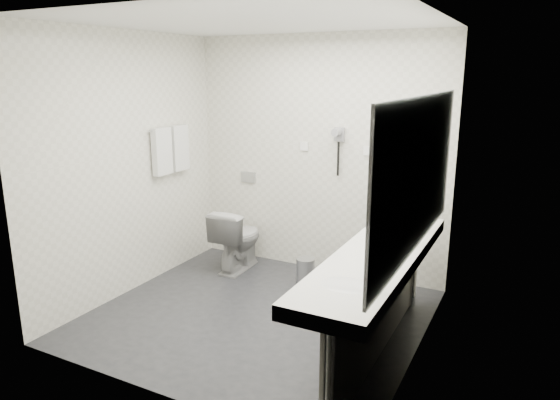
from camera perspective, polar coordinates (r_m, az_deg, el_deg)
The scene contains 32 objects.
floor at distance 4.68m, azimuth -2.54°, elevation -12.77°, with size 2.80×2.80×0.00m, color #27282D.
ceiling at distance 4.19m, azimuth -2.93°, elevation 19.39°, with size 2.80×2.80×0.00m, color white.
wall_back at distance 5.40m, azimuth 4.22°, elevation 4.89°, with size 2.80×2.80×0.00m, color white.
wall_front at distance 3.23m, azimuth -14.35°, elevation -1.84°, with size 2.80×2.80×0.00m, color white.
wall_left at distance 5.10m, azimuth -16.51°, elevation 3.78°, with size 2.60×2.60×0.00m, color white.
wall_right at distance 3.77m, azimuth 16.01°, elevation 0.31°, with size 2.60×2.60×0.00m, color white.
vanity_counter at distance 3.78m, azimuth 10.82°, elevation -6.51°, with size 0.55×2.20×0.10m, color white.
vanity_panel at distance 3.94m, azimuth 10.88°, elevation -12.36°, with size 0.03×2.15×0.75m, color gray.
vanity_post_near at distance 3.08m, azimuth 5.46°, elevation -20.40°, with size 0.06×0.06×0.75m, color silver.
vanity_post_far at distance 4.86m, azimuth 14.81°, elevation -7.34°, with size 0.06×0.06×0.75m, color silver.
mirror at distance 3.54m, azimuth 15.33°, elevation 2.80°, with size 0.02×2.20×1.05m, color #B2BCC6.
basin_near at distance 3.19m, azimuth 7.40°, elevation -9.66°, with size 0.40×0.31×0.05m, color white.
basin_far at distance 4.36m, azimuth 13.33°, elevation -3.33°, with size 0.40×0.31×0.05m, color white.
faucet_near at distance 3.10m, azimuth 10.87°, elevation -8.72°, with size 0.04×0.04×0.15m, color silver.
faucet_far at distance 4.30m, azimuth 15.91°, elevation -2.51°, with size 0.04×0.04×0.15m, color silver.
soap_bottle_a at distance 3.84m, azimuth 10.94°, elevation -4.53°, with size 0.05×0.05×0.11m, color beige.
soap_bottle_b at distance 3.83m, azimuth 12.55°, elevation -4.71°, with size 0.08×0.08×0.10m, color beige.
soap_bottle_c at distance 3.69m, azimuth 11.04°, elevation -5.30°, with size 0.04×0.04×0.11m, color beige.
glass_left at distance 3.92m, azimuth 13.66°, elevation -4.36°, with size 0.05×0.05×0.10m, color silver.
glass_right at distance 3.97m, azimuth 14.72°, elevation -4.03°, with size 0.06×0.06×0.12m, color silver.
toilet at distance 5.60m, azimuth -4.76°, elevation -4.33°, with size 0.39×0.68×0.69m, color white.
flush_plate at distance 5.83m, azimuth -3.59°, elevation 2.58°, with size 0.18×0.02×0.12m, color #B2B5BA.
pedal_bin at distance 5.25m, azimuth 2.87°, elevation -8.07°, with size 0.19×0.19×0.26m, color #B2B5BA.
bin_lid at distance 5.20m, azimuth 2.89°, elevation -6.65°, with size 0.19×0.19×0.01m, color #B2B5BA.
towel_rail at distance 5.43m, azimuth -12.32°, elevation 7.84°, with size 0.02×0.02×0.62m, color silver.
towel_near at distance 5.34m, azimuth -13.07°, elevation 5.32°, with size 0.07×0.24×0.48m, color white.
towel_far at distance 5.56m, azimuth -11.20°, elevation 5.75°, with size 0.07×0.24×0.48m, color white.
dryer_cradle at distance 5.25m, azimuth 6.67°, elevation 7.31°, with size 0.10×0.04×0.14m, color gray.
dryer_barrel at distance 5.18m, azimuth 6.40°, elevation 7.57°, with size 0.08×0.08×0.14m, color gray.
dryer_cord at distance 5.27m, azimuth 6.53°, elevation 4.60°, with size 0.02×0.02×0.35m, color black.
switch_plate_a at distance 5.44m, azimuth 2.73°, elevation 6.03°, with size 0.09×0.02×0.09m, color white.
switch_plate_b at distance 5.19m, azimuth 9.80°, elevation 5.45°, with size 0.09×0.02×0.09m, color white.
Camera 1 is at (2.10, -3.60, 2.12)m, focal length 32.66 mm.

